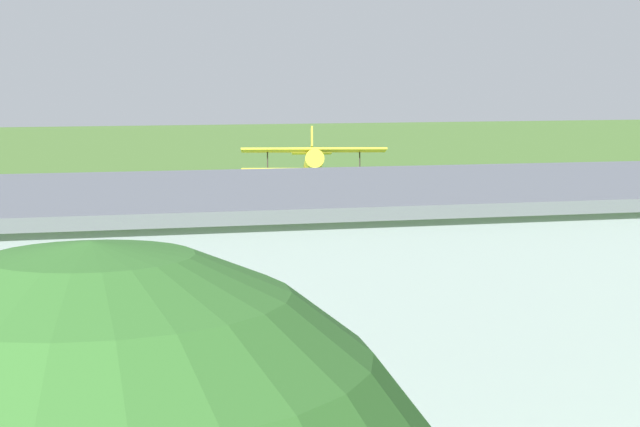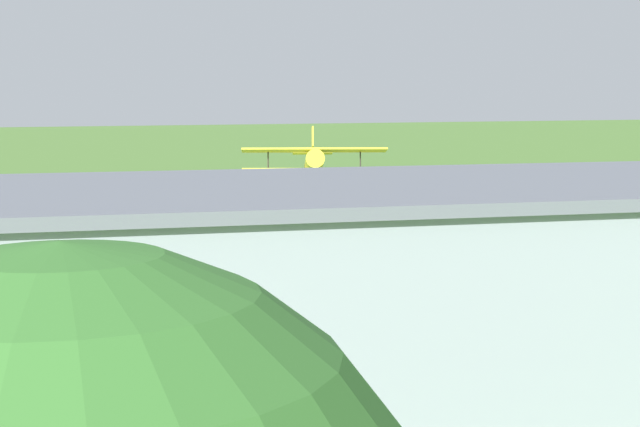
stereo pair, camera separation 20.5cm
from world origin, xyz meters
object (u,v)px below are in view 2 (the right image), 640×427
Objects in this scene: person_beside_truck at (518,277)px; person_crossing_taxiway at (445,279)px; biplane at (314,163)px; hangar at (408,304)px.

person_crossing_taxiway is (3.72, -0.78, -0.05)m from person_beside_truck.
biplane is at bearing -81.26° from person_crossing_taxiway.
person_beside_truck is at bearing 110.87° from biplane.
person_beside_truck is 1.05× the size of person_crossing_taxiway.
person_crossing_taxiway is at bearing 98.74° from biplane.
person_crossing_taxiway is at bearing -117.34° from hangar.
person_crossing_taxiway is at bearing -11.79° from person_beside_truck.
hangar is at bearing 77.87° from biplane.
hangar is at bearing 62.66° from person_crossing_taxiway.
biplane is 17.58m from person_beside_truck.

